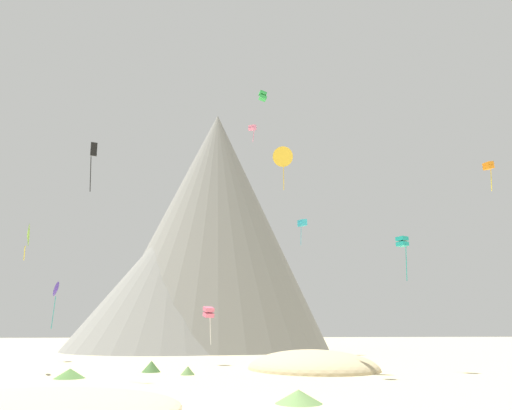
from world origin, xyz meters
TOP-DOWN VIEW (x-y plane):
  - dune_foreground_left at (7.63, 25.61)m, footprint 15.98×18.40m
  - bush_far_right at (1.68, 2.35)m, footprint 3.90×3.90m
  - bush_near_left at (-8.85, 24.00)m, footprint 2.16×2.16m
  - bush_scatter_east at (-5.20, 20.72)m, footprint 1.80×1.80m
  - bush_far_left at (-15.24, 18.62)m, footprint 3.26×3.26m
  - rock_massif at (-3.83, 75.56)m, footprint 59.87×56.12m
  - kite_pink_high at (2.39, 37.02)m, footprint 1.24×1.27m
  - kite_lime_low at (-22.72, 26.24)m, footprint 0.88×2.38m
  - kite_cyan_mid at (13.59, 58.00)m, footprint 1.75×1.71m
  - kite_teal_low at (17.51, 23.34)m, footprint 1.37×1.37m
  - kite_black_mid at (-15.23, 20.06)m, footprint 0.70×0.55m
  - kite_indigo_low at (-24.00, 43.23)m, footprint 0.85×2.05m
  - kite_rainbow_low at (-3.25, 33.88)m, footprint 1.46×1.51m
  - kite_green_high at (2.20, 23.26)m, footprint 0.95×0.89m
  - kite_orange_mid at (27.86, 22.23)m, footprint 1.15×1.10m
  - kite_gold_mid at (4.88, 25.87)m, footprint 2.60×1.81m

SIDE VIEW (x-z plane):
  - dune_foreground_left at x=7.63m, z-range -2.00..2.00m
  - bush_far_right at x=1.68m, z-range 0.00..0.77m
  - bush_scatter_east at x=-5.20m, z-range 0.00..0.80m
  - bush_far_left at x=-15.24m, z-range 0.00..0.83m
  - bush_near_left at x=-8.85m, z-range 0.00..1.09m
  - kite_rainbow_low at x=-3.25m, z-range 3.80..8.32m
  - kite_indigo_low at x=-24.00m, z-range 6.17..12.53m
  - kite_teal_low at x=17.51m, z-range 10.93..15.69m
  - kite_lime_low at x=-22.72m, z-range 11.87..15.78m
  - kite_black_mid at x=-15.23m, z-range 18.21..23.39m
  - rock_massif at x=-3.83m, z-range -3.83..47.61m
  - kite_orange_mid at x=27.86m, z-range 20.30..23.78m
  - kite_cyan_mid at x=13.59m, z-range 20.28..25.08m
  - kite_gold_mid at x=4.88m, z-range 20.96..26.17m
  - kite_green_high at x=2.20m, z-range 29.34..30.42m
  - kite_pink_high at x=2.39m, z-range 30.47..33.18m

